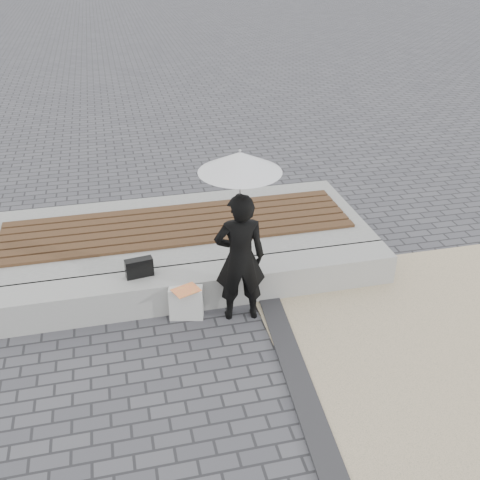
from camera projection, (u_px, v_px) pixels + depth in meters
name	position (u px, v px, depth m)	size (l,w,h in m)	color
ground	(221.00, 395.00, 5.50)	(80.00, 80.00, 0.00)	#49484D
edging_band	(312.00, 418.00, 5.21)	(0.25, 5.20, 0.04)	#2B2B2D
seating_ledge	(193.00, 287.00, 6.76)	(5.00, 0.45, 0.40)	#999995
timber_platform	(179.00, 239.00, 7.78)	(5.00, 2.00, 0.40)	#999994
timber_decking	(178.00, 225.00, 7.67)	(4.60, 1.20, 0.04)	#4E2F1D
woman	(240.00, 258.00, 6.22)	(0.56, 0.37, 1.55)	black
parasol	(240.00, 162.00, 5.68)	(0.86, 0.86, 1.09)	#BBBCC0
handbag	(139.00, 268.00, 6.55)	(0.32, 0.11, 0.22)	black
canvas_tote	(186.00, 303.00, 6.48)	(0.38, 0.16, 0.40)	silver
magazine	(186.00, 290.00, 6.34)	(0.29, 0.21, 0.01)	#FB323A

